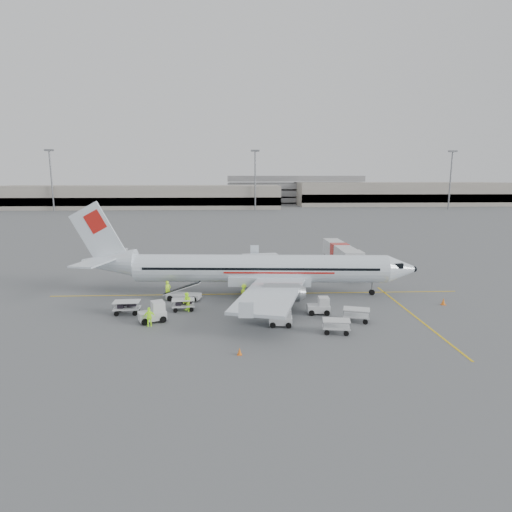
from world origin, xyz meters
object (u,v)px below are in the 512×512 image
at_px(aircraft, 261,250).
at_px(tug_aft, 152,312).
at_px(jet_bridge, 339,258).
at_px(tug_mid, 281,317).
at_px(belt_loader, 184,288).
at_px(tug_fore, 318,305).

relative_size(aircraft, tug_aft, 15.39).
xyz_separation_m(aircraft, jet_bridge, (11.08, 10.59, -2.97)).
bearing_deg(aircraft, tug_aft, -136.11).
distance_m(jet_bridge, tug_mid, 22.83).
height_order(aircraft, tug_mid, aircraft).
height_order(tug_mid, tug_aft, tug_aft).
bearing_deg(tug_aft, tug_mid, -30.69).
bearing_deg(tug_aft, belt_loader, 51.09).
xyz_separation_m(jet_bridge, tug_fore, (-6.09, -17.43, -1.11)).
bearing_deg(tug_aft, tug_fore, -16.75).
relative_size(aircraft, tug_mid, 18.19).
bearing_deg(belt_loader, tug_aft, -95.31).
height_order(aircraft, tug_fore, aircraft).
bearing_deg(tug_fore, tug_aft, -171.80).
bearing_deg(tug_mid, jet_bridge, 68.88).
distance_m(aircraft, jet_bridge, 15.61).
bearing_deg(aircraft, tug_fore, -50.11).
xyz_separation_m(jet_bridge, tug_aft, (-21.01, -18.96, -1.02)).
bearing_deg(tug_mid, belt_loader, 142.77).
relative_size(tug_fore, tug_aft, 0.89).
distance_m(belt_loader, tug_fore, 13.96).
xyz_separation_m(belt_loader, tug_aft, (-1.94, -6.64, -0.34)).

